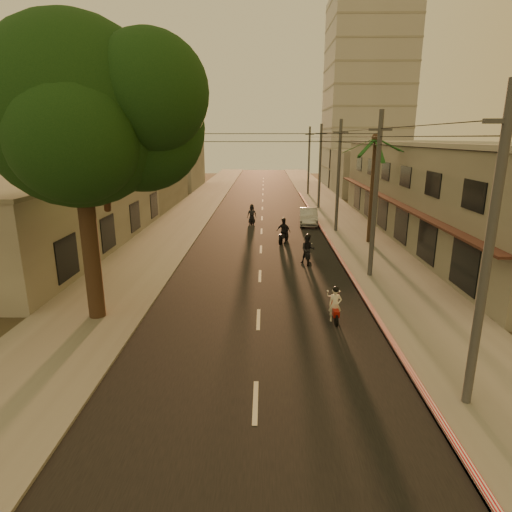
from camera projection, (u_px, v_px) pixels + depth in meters
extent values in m
plane|color=#383023|center=(258.00, 341.00, 16.58)|extent=(160.00, 160.00, 0.00)
cube|color=black|center=(262.00, 231.00, 35.84)|extent=(10.00, 140.00, 0.02)
cube|color=slate|center=(351.00, 231.00, 35.69)|extent=(5.00, 140.00, 0.12)
cube|color=slate|center=(173.00, 230.00, 35.98)|extent=(5.00, 140.00, 0.12)
cube|color=red|center=(331.00, 245.00, 30.91)|extent=(0.20, 60.00, 0.20)
cube|color=gray|center=(444.00, 193.00, 32.71)|extent=(8.00, 34.00, 7.00)
cube|color=#A4A094|center=(450.00, 144.00, 31.74)|extent=(8.20, 34.20, 0.30)
cube|color=#391D16|center=(387.00, 198.00, 32.90)|extent=(0.80, 34.00, 0.12)
cube|color=#A4A094|center=(60.00, 214.00, 29.67)|extent=(8.00, 24.00, 5.00)
cube|color=gray|center=(55.00, 176.00, 28.97)|extent=(8.20, 24.20, 0.20)
cube|color=#B7B5B2|center=(366.00, 95.00, 66.46)|extent=(12.00, 12.00, 28.00)
cylinder|color=black|center=(91.00, 252.00, 17.84)|extent=(0.70, 0.70, 6.00)
cylinder|color=black|center=(107.00, 178.00, 17.41)|extent=(1.22, 2.17, 3.04)
cylinder|color=black|center=(64.00, 175.00, 16.70)|extent=(1.31, 1.49, 2.73)
sphere|color=black|center=(76.00, 113.00, 16.37)|extent=(7.20, 7.20, 7.20)
sphere|color=black|center=(141.00, 128.00, 17.42)|extent=(5.20, 5.20, 5.20)
sphere|color=black|center=(41.00, 122.00, 17.25)|extent=(4.80, 4.80, 4.80)
sphere|color=black|center=(74.00, 138.00, 14.86)|extent=(4.60, 4.60, 4.60)
sphere|color=black|center=(149.00, 92.00, 15.64)|extent=(4.40, 4.40, 4.40)
sphere|color=black|center=(125.00, 89.00, 18.36)|extent=(4.40, 4.40, 4.40)
cylinder|color=black|center=(372.00, 192.00, 30.82)|extent=(0.32, 0.32, 7.60)
sphere|color=black|center=(376.00, 138.00, 29.80)|extent=(0.60, 0.60, 0.60)
cylinder|color=#38383A|center=(487.00, 258.00, 11.40)|extent=(0.26, 0.26, 9.00)
cube|color=#38383A|center=(508.00, 121.00, 10.47)|extent=(1.20, 0.12, 0.12)
cylinder|color=#38383A|center=(375.00, 197.00, 22.96)|extent=(0.26, 0.26, 9.00)
cube|color=#38383A|center=(380.00, 130.00, 22.03)|extent=(1.20, 0.12, 0.12)
cylinder|color=#38383A|center=(338.00, 177.00, 34.52)|extent=(0.26, 0.26, 9.00)
cube|color=#38383A|center=(341.00, 132.00, 33.58)|extent=(1.20, 0.12, 0.12)
cylinder|color=#38383A|center=(320.00, 167.00, 46.08)|extent=(0.26, 0.26, 9.00)
cube|color=#38383A|center=(321.00, 134.00, 45.14)|extent=(1.20, 0.12, 0.12)
cylinder|color=#38383A|center=(309.00, 161.00, 57.64)|extent=(0.26, 0.26, 9.00)
cube|color=#38383A|center=(310.00, 134.00, 56.70)|extent=(1.20, 0.12, 0.12)
cube|color=#A4A094|center=(364.00, 172.00, 58.85)|extent=(8.00, 14.00, 6.00)
cube|color=#A4A094|center=(141.00, 186.00, 49.01)|extent=(8.00, 14.00, 4.40)
cube|color=#A4A094|center=(173.00, 165.00, 66.00)|extent=(8.00, 14.00, 7.00)
cylinder|color=black|center=(332.00, 310.00, 18.87)|extent=(0.09, 0.50, 0.50)
cylinder|color=black|center=(336.00, 321.00, 17.79)|extent=(0.09, 0.50, 0.50)
cube|color=maroon|center=(335.00, 311.00, 18.20)|extent=(0.25, 0.99, 0.27)
cube|color=maroon|center=(333.00, 304.00, 18.60)|extent=(0.27, 0.09, 0.54)
cylinder|color=silver|center=(333.00, 296.00, 18.62)|extent=(0.49, 0.04, 0.04)
imported|color=silver|center=(335.00, 305.00, 18.13)|extent=(0.55, 0.36, 1.51)
sphere|color=black|center=(336.00, 289.00, 17.95)|extent=(0.27, 0.27, 0.27)
sphere|color=silver|center=(328.00, 291.00, 18.55)|extent=(0.11, 0.11, 0.11)
sphere|color=silver|center=(339.00, 291.00, 18.54)|extent=(0.11, 0.11, 0.11)
cylinder|color=black|center=(307.00, 256.00, 27.41)|extent=(0.15, 0.60, 0.60)
cylinder|color=black|center=(308.00, 261.00, 26.13)|extent=(0.15, 0.60, 0.60)
cube|color=black|center=(308.00, 254.00, 26.62)|extent=(0.38, 1.19, 0.32)
cube|color=black|center=(308.00, 250.00, 27.08)|extent=(0.33, 0.13, 0.64)
cylinder|color=silver|center=(308.00, 244.00, 27.11)|extent=(0.59, 0.08, 0.04)
imported|color=black|center=(308.00, 250.00, 26.53)|extent=(0.96, 0.80, 1.79)
sphere|color=black|center=(308.00, 236.00, 26.31)|extent=(0.32, 0.32, 0.32)
cylinder|color=black|center=(287.00, 237.00, 32.49)|extent=(0.32, 0.60, 0.60)
cylinder|color=black|center=(281.00, 241.00, 31.30)|extent=(0.32, 0.60, 0.60)
cube|color=black|center=(283.00, 235.00, 31.75)|extent=(0.72, 1.21, 0.32)
cube|color=black|center=(286.00, 232.00, 32.18)|extent=(0.34, 0.22, 0.65)
cylinder|color=silver|center=(286.00, 227.00, 32.19)|extent=(0.56, 0.26, 0.04)
imported|color=black|center=(283.00, 231.00, 31.66)|extent=(1.36, 1.17, 1.81)
sphere|color=black|center=(284.00, 220.00, 31.43)|extent=(0.32, 0.32, 0.32)
cylinder|color=black|center=(252.00, 219.00, 39.66)|extent=(0.11, 0.57, 0.57)
cylinder|color=black|center=(252.00, 222.00, 38.44)|extent=(0.11, 0.57, 0.57)
cube|color=black|center=(252.00, 218.00, 38.90)|extent=(0.29, 1.11, 0.30)
cube|color=black|center=(252.00, 215.00, 39.35)|extent=(0.30, 0.10, 0.61)
cylinder|color=silver|center=(252.00, 211.00, 39.37)|extent=(0.56, 0.04, 0.04)
imported|color=black|center=(252.00, 215.00, 38.83)|extent=(0.84, 0.55, 1.70)
sphere|color=black|center=(252.00, 206.00, 38.61)|extent=(0.30, 0.30, 0.30)
imported|color=#9B9DA3|center=(308.00, 217.00, 38.48)|extent=(2.14, 4.66, 1.47)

